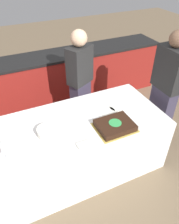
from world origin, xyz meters
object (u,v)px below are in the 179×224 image
cake (115,125)px  plate_stack (47,131)px  person_cutting_cake (80,83)px  person_seated_right (165,92)px  wine_glass (3,149)px

cake → plate_stack: (-0.70, 0.21, 0.01)m
cake → person_cutting_cake: person_cutting_cake is taller
person_seated_right → person_cutting_cake: bearing=-128.4°
cake → plate_stack: 0.73m
plate_stack → person_seated_right: (1.59, 0.04, 0.04)m
wine_glass → person_seated_right: bearing=5.8°
plate_stack → person_cutting_cake: person_cutting_cake is taller
plate_stack → person_cutting_cake: (0.70, 0.75, 0.02)m
cake → plate_stack: bearing=162.9°
plate_stack → person_cutting_cake: size_ratio=0.14×
person_seated_right → wine_glass: bearing=-84.2°
plate_stack → person_seated_right: 1.59m
plate_stack → wine_glass: wine_glass is taller
wine_glass → person_cutting_cake: size_ratio=0.12×
cake → wine_glass: bearing=177.4°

